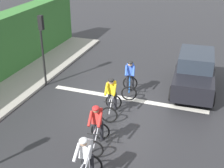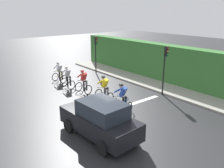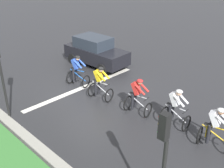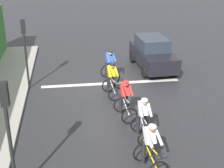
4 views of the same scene
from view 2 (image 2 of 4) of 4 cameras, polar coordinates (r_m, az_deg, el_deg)
name	(u,v)px [view 2 (image 2 of 4)]	position (r m, az deg, el deg)	size (l,w,h in m)	color
ground_plane	(112,106)	(14.18, -0.04, -5.50)	(80.00, 80.00, 0.00)	#28282B
sidewalk_kerb	(150,81)	(19.11, 9.18, 0.62)	(2.80, 19.02, 0.12)	#9E998E
stone_wall_low	(157,78)	(19.72, 10.98, 1.50)	(0.44, 19.02, 0.41)	tan
hedge_wall	(160,62)	(19.63, 11.77, 5.26)	(1.10, 19.02, 2.99)	#387533
road_marking_stop_line	(117,109)	(13.82, 1.27, -6.13)	(7.00, 0.30, 0.01)	silver
cyclist_lead	(59,73)	(19.14, -12.81, 2.73)	(0.90, 1.20, 1.66)	black
cyclist_second	(68,78)	(17.53, -10.84, 1.50)	(0.73, 1.11, 1.66)	black
cyclist_mid	(84,82)	(16.28, -7.00, 0.44)	(0.84, 1.17, 1.66)	black
cyclist_fourth	(104,89)	(14.75, -1.88, -1.27)	(0.84, 1.17, 1.66)	black
cyclist_trailing	(122,98)	(13.24, 2.52, -3.53)	(0.91, 1.21, 1.66)	black
car_black	(100,119)	(10.63, -2.98, -8.61)	(2.07, 4.19, 1.76)	black
traffic_light_near_crossing	(165,63)	(15.90, 12.87, 5.02)	(0.21, 0.31, 3.34)	black
traffic_light_far_junction	(96,49)	(21.15, -3.97, 8.47)	(0.20, 0.31, 3.34)	black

